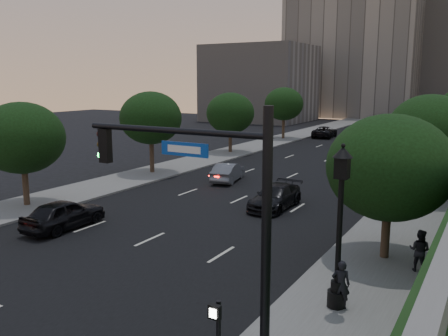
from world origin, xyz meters
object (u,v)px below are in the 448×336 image
Objects in this scene: sedan_near_right at (275,197)px; pedestrian_a at (341,284)px; street_lamp at (339,235)px; sedan_far_left at (325,132)px; sedan_mid_left at (228,172)px; pedestrian_c at (381,205)px; sedan_near_left at (64,214)px; pedestrian_b at (420,250)px; traffic_signal_mast at (226,240)px; sedan_far_right at (422,146)px.

pedestrian_a is at bearing -56.87° from sedan_near_right.
street_lamp is 1.04× the size of sedan_far_left.
sedan_mid_left is 2.69× the size of pedestrian_c.
street_lamp is 13.05m from sedan_near_right.
pedestrian_b reaches higher than sedan_near_left.
traffic_signal_mast is 4.14× the size of pedestrian_b.
street_lamp is 3.42× the size of pedestrian_a.
street_lamp is at bearing 77.28° from pedestrian_b.
sedan_far_left is (-16.15, 47.11, -1.88)m from street_lamp.
sedan_far_left is at bearing 105.83° from traffic_signal_mast.
pedestrian_a is 0.97× the size of pedestrian_b.
sedan_mid_left is at bearing -27.23° from pedestrian_b.
sedan_mid_left is 2.57× the size of pedestrian_b.
pedestrian_c is at bearing 88.35° from traffic_signal_mast.
sedan_near_right is at bearing -87.38° from sedan_far_right.
pedestrian_a is at bearing 172.57° from sedan_near_left.
street_lamp reaches higher than sedan_near_right.
sedan_far_left is at bearing 108.92° from street_lamp.
sedan_far_left is (-1.31, 45.46, -0.03)m from sedan_near_left.
sedan_far_left is at bearing -57.23° from pedestrian_b.
pedestrian_b is at bearing 108.29° from sedan_far_left.
traffic_signal_mast is at bearing 54.18° from pedestrian_a.
sedan_far_left is 3.19× the size of pedestrian_b.
sedan_near_left is 2.71× the size of pedestrian_b.
sedan_near_right is at bearing 123.22° from street_lamp.
pedestrian_a is at bearing -74.71° from sedan_far_right.
sedan_near_right is 1.16× the size of sedan_far_right.
sedan_near_left is at bearing -96.62° from sedan_far_right.
sedan_near_right is at bearing 127.39° from sedan_mid_left.
pedestrian_c is (-0.95, 11.06, -1.68)m from street_lamp.
pedestrian_b is (1.90, 4.58, -1.64)m from street_lamp.
sedan_far_right is (11.94, 37.82, -0.07)m from sedan_near_left.
sedan_far_right is at bearing -126.63° from sedan_mid_left.
sedan_far_right is (10.45, 23.40, -0.01)m from sedan_mid_left.
street_lamp is at bearing -74.90° from sedan_far_right.
sedan_far_right is at bearing -108.62° from sedan_near_left.
pedestrian_a is 11.13m from pedestrian_c.
traffic_signal_mast is at bearing 80.46° from pedestrian_b.
traffic_signal_mast is at bearing -70.69° from sedan_near_right.
sedan_near_right is (6.27, -5.27, -0.02)m from sedan_mid_left.
sedan_near_right is at bearing -131.44° from sedan_near_left.
sedan_far_left is 3.29× the size of pedestrian_a.
sedan_mid_left is 31.17m from sedan_far_left.
traffic_signal_mast is 1.25× the size of street_lamp.
pedestrian_c is at bearing 94.94° from street_lamp.
pedestrian_a reaches higher than sedan_mid_left.
pedestrian_c reaches higher than sedan_near_right.
pedestrian_c is (-2.85, 6.48, -0.04)m from pedestrian_b.
traffic_signal_mast is at bearing -77.18° from sedan_far_right.
pedestrian_c reaches higher than sedan_mid_left.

